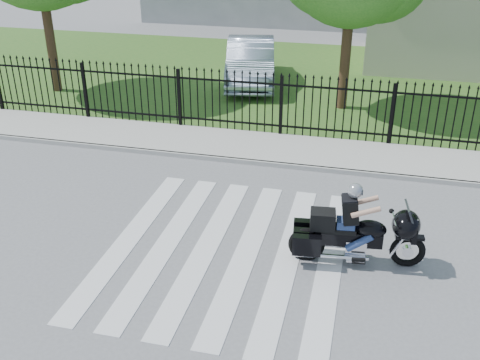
# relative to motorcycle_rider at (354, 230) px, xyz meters

# --- Properties ---
(ground) EXTENTS (120.00, 120.00, 0.00)m
(ground) POSITION_rel_motorcycle_rider_xyz_m (-2.37, -0.19, -0.68)
(ground) COLOR slate
(ground) RESTS_ON ground
(crosswalk) EXTENTS (5.00, 5.50, 0.01)m
(crosswalk) POSITION_rel_motorcycle_rider_xyz_m (-2.37, -0.19, -0.67)
(crosswalk) COLOR silver
(crosswalk) RESTS_ON ground
(sidewalk) EXTENTS (40.00, 2.00, 0.12)m
(sidewalk) POSITION_rel_motorcycle_rider_xyz_m (-2.37, 4.81, -0.62)
(sidewalk) COLOR #ADAAA3
(sidewalk) RESTS_ON ground
(curb) EXTENTS (40.00, 0.12, 0.12)m
(curb) POSITION_rel_motorcycle_rider_xyz_m (-2.37, 3.81, -0.62)
(curb) COLOR #ADAAA3
(curb) RESTS_ON ground
(grass_strip) EXTENTS (40.00, 12.00, 0.02)m
(grass_strip) POSITION_rel_motorcycle_rider_xyz_m (-2.37, 11.81, -0.67)
(grass_strip) COLOR #2D5D20
(grass_strip) RESTS_ON ground
(iron_fence) EXTENTS (26.00, 0.04, 1.80)m
(iron_fence) POSITION_rel_motorcycle_rider_xyz_m (-2.37, 5.81, 0.22)
(iron_fence) COLOR black
(iron_fence) RESTS_ON ground
(motorcycle_rider) EXTENTS (2.51, 0.96, 1.66)m
(motorcycle_rider) POSITION_rel_motorcycle_rider_xyz_m (0.00, 0.00, 0.00)
(motorcycle_rider) COLOR black
(motorcycle_rider) RESTS_ON ground
(parked_car) EXTENTS (2.63, 5.08, 1.59)m
(parked_car) POSITION_rel_motorcycle_rider_xyz_m (-4.38, 10.82, 0.14)
(parked_car) COLOR #94A3BA
(parked_car) RESTS_ON grass_strip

